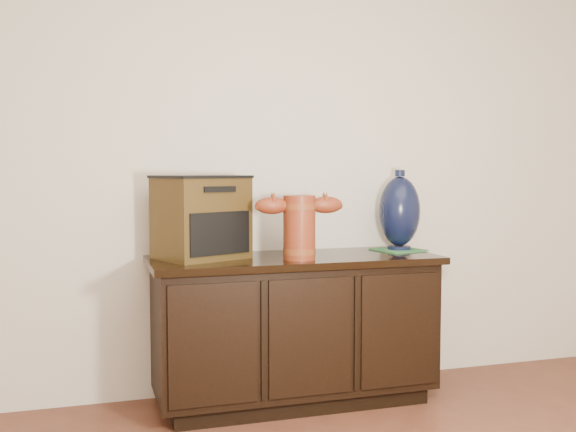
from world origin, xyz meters
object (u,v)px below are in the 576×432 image
object	(u,v)px
spray_can	(304,238)
terracotta_vessel	(299,224)
tv_radio	(201,217)
lamp_base	(400,212)
sideboard	(294,328)

from	to	relation	value
spray_can	terracotta_vessel	bearing A→B (deg)	-113.73
tv_radio	lamp_base	world-z (taller)	lamp_base
sideboard	terracotta_vessel	size ratio (longest dim) A/B	3.30
terracotta_vessel	lamp_base	distance (m)	0.66
tv_radio	spray_can	xyz separation A→B (m)	(0.55, 0.04, -0.12)
lamp_base	spray_can	xyz separation A→B (m)	(-0.54, 0.03, -0.13)
lamp_base	spray_can	distance (m)	0.55
sideboard	tv_radio	size ratio (longest dim) A/B	2.89
tv_radio	lamp_base	size ratio (longest dim) A/B	1.18
spray_can	sideboard	bearing A→B (deg)	-129.86
terracotta_vessel	lamp_base	bearing A→B (deg)	20.52
tv_radio	spray_can	size ratio (longest dim) A/B	3.02
sideboard	lamp_base	bearing A→B (deg)	6.39
terracotta_vessel	tv_radio	bearing A→B (deg)	161.54
lamp_base	spray_can	size ratio (longest dim) A/B	2.57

